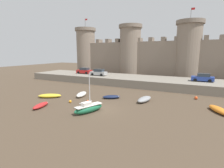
{
  "coord_description": "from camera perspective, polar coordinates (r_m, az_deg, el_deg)",
  "views": [
    {
      "loc": [
        11.2,
        -19.04,
        7.46
      ],
      "look_at": [
        -1.04,
        5.21,
        2.5
      ],
      "focal_mm": 28.0,
      "sensor_mm": 36.0,
      "label": 1
    }
  ],
  "objects": [
    {
      "name": "rowboat_midflat_centre",
      "position": [
        30.93,
        -19.68,
        -3.6
      ],
      "size": [
        3.91,
        3.13,
        0.63
      ],
      "color": "yellow",
      "rests_on": "ground"
    },
    {
      "name": "rowboat_near_channel_right",
      "position": [
        28.5,
        -0.2,
        -4.21
      ],
      "size": [
        3.01,
        2.56,
        0.56
      ],
      "color": "#141E3D",
      "rests_on": "ground"
    },
    {
      "name": "rowboat_near_channel_left",
      "position": [
        30.34,
        -9.93,
        -3.32
      ],
      "size": [
        2.09,
        3.5,
        0.71
      ],
      "color": "silver",
      "rests_on": "ground"
    },
    {
      "name": "mooring_buoy_near_channel",
      "position": [
        26.71,
        -7.94,
        -5.56
      ],
      "size": [
        0.37,
        0.37,
        0.37
      ],
      "primitive_type": "sphere",
      "color": "#E04C1E",
      "rests_on": "ground"
    },
    {
      "name": "rowboat_midflat_left",
      "position": [
        25.96,
        -22.23,
        -6.44
      ],
      "size": [
        1.67,
        3.29,
        0.58
      ],
      "color": "red",
      "rests_on": "ground"
    },
    {
      "name": "mooring_buoy_mid_mud",
      "position": [
        26.95,
        -13.48,
        -5.57
      ],
      "size": [
        0.41,
        0.41,
        0.41
      ],
      "primitive_type": "sphere",
      "color": "orange",
      "rests_on": "ground"
    },
    {
      "name": "car_quay_west",
      "position": [
        43.53,
        -4.39,
        3.79
      ],
      "size": [
        4.12,
        1.92,
        1.62
      ],
      "color": "#B2B5B7",
      "rests_on": "quay_road"
    },
    {
      "name": "quay_road",
      "position": [
        40.7,
        10.45,
        0.85
      ],
      "size": [
        60.41,
        10.0,
        1.73
      ],
      "primitive_type": "cube",
      "color": "gray",
      "rests_on": "ground"
    },
    {
      "name": "ground_plane",
      "position": [
        23.32,
        -3.53,
        -8.33
      ],
      "size": [
        160.0,
        160.0,
        0.0
      ],
      "primitive_type": "plane",
      "color": "#4C3D2D"
    },
    {
      "name": "car_quay_centre_west",
      "position": [
        38.89,
        27.5,
        1.86
      ],
      "size": [
        4.12,
        1.92,
        1.62
      ],
      "color": "#263F99",
      "rests_on": "quay_road"
    },
    {
      "name": "castle",
      "position": [
        51.52,
        14.43,
        9.4
      ],
      "size": [
        55.33,
        6.92,
        18.43
      ],
      "color": "gray",
      "rests_on": "ground"
    },
    {
      "name": "rowboat_foreground_centre",
      "position": [
        27.22,
        10.52,
        -4.88
      ],
      "size": [
        1.93,
        3.75,
        0.75
      ],
      "color": "gray",
      "rests_on": "ground"
    },
    {
      "name": "car_quay_east",
      "position": [
        47.9,
        -9.06,
        4.29
      ],
      "size": [
        4.12,
        1.92,
        1.62
      ],
      "color": "red",
      "rests_on": "quay_road"
    },
    {
      "name": "sailboat_foreground_left",
      "position": [
        22.18,
        -7.7,
        -7.81
      ],
      "size": [
        2.48,
        4.29,
        4.98
      ],
      "color": "#1E6B47",
      "rests_on": "ground"
    },
    {
      "name": "rowboat_foreground_right",
      "position": [
        25.79,
        31.6,
        -7.22
      ],
      "size": [
        2.91,
        4.0,
        0.68
      ],
      "color": "orange",
      "rests_on": "ground"
    },
    {
      "name": "mooring_buoy_near_shore",
      "position": [
        31.11,
        25.76,
        -4.1
      ],
      "size": [
        0.5,
        0.5,
        0.5
      ],
      "primitive_type": "sphere",
      "color": "#E04C1E",
      "rests_on": "ground"
    }
  ]
}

